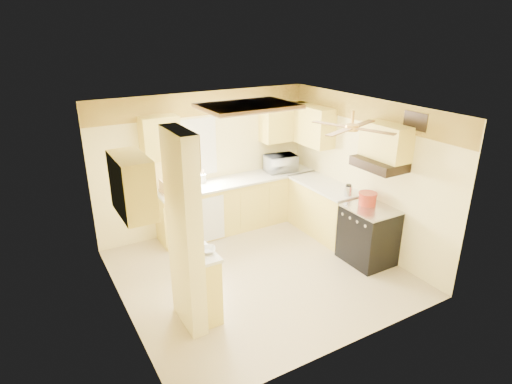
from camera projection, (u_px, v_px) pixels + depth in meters
floor at (259, 272)px, 6.56m from camera, size 4.00×4.00×0.00m
ceiling at (260, 109)px, 5.65m from camera, size 4.00×4.00×0.00m
wall_back at (205, 163)px, 7.64m from camera, size 4.00×0.00×4.00m
wall_front at (349, 254)px, 4.57m from camera, size 4.00×0.00×4.00m
wall_left at (117, 228)px, 5.17m from camera, size 0.00×3.80×3.80m
wall_right at (364, 174)px, 7.04m from camera, size 0.00×3.80×3.80m
wallpaper_border at (203, 104)px, 7.24m from camera, size 4.00×0.02×0.40m
partition_column at (185, 234)px, 5.03m from camera, size 0.20×0.70×2.50m
partition_ledge at (205, 286)px, 5.43m from camera, size 0.25×0.55×0.90m
ledge_top at (203, 254)px, 5.25m from camera, size 0.28×0.58×0.04m
lower_cabinets_back at (239, 204)px, 7.92m from camera, size 3.00×0.60×0.90m
lower_cabinets_right at (324, 210)px, 7.67m from camera, size 0.60×1.40×0.90m
countertop_back at (239, 180)px, 7.74m from camera, size 3.04×0.64×0.04m
countertop_right at (325, 185)px, 7.50m from camera, size 0.64×1.44×0.04m
dishwasher_panel at (209, 220)px, 7.32m from camera, size 0.58×0.02×0.80m
window at (192, 148)px, 7.40m from camera, size 0.92×0.02×1.02m
upper_cab_back_left at (160, 138)px, 6.88m from camera, size 0.60×0.35×0.70m
upper_cab_back_right at (284, 122)px, 8.00m from camera, size 0.90×0.35×0.70m
upper_cab_right at (311, 125)px, 7.75m from camera, size 0.35×1.00×0.70m
upper_cab_left_wall at (132, 185)px, 4.83m from camera, size 0.35×0.75×0.70m
upper_cab_over_stove at (386, 142)px, 6.26m from camera, size 0.35×0.76×0.52m
stove at (368, 235)px, 6.73m from camera, size 0.68×0.77×0.92m
range_hood at (379, 164)px, 6.34m from camera, size 0.50×0.76×0.14m
poster_menu at (191, 184)px, 4.86m from camera, size 0.02×0.42×0.57m
poster_nashville at (194, 235)px, 5.10m from camera, size 0.02×0.42×0.57m
ceiling_light_panel at (248, 106)px, 6.12m from camera, size 1.35×0.95×0.06m
ceiling_fan at (352, 127)px, 5.63m from camera, size 1.15×1.15×0.26m
vent_grate at (415, 121)px, 5.92m from camera, size 0.02×0.40×0.25m
microwave at (281, 163)px, 8.10m from camera, size 0.62×0.46×0.32m
bowl at (207, 250)px, 5.24m from camera, size 0.27×0.27×0.05m
dutch_oven at (368, 198)px, 6.68m from camera, size 0.29×0.29×0.19m
kettle at (348, 191)px, 6.95m from camera, size 0.13×0.13×0.20m
dish_rack at (171, 187)px, 7.12m from camera, size 0.39×0.30×0.22m
utensil_crock at (203, 178)px, 7.54m from camera, size 0.12×0.12×0.24m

